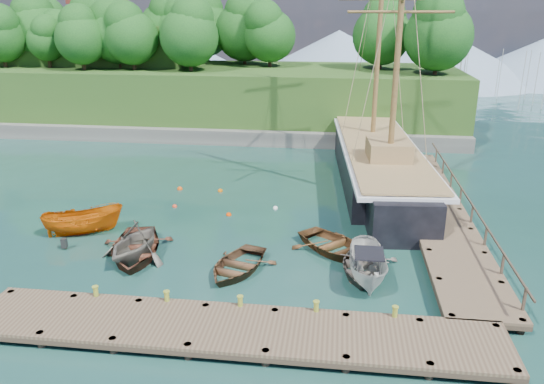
{
  "coord_description": "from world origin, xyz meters",
  "views": [
    {
      "loc": [
        5.57,
        -23.07,
        11.83
      ],
      "look_at": [
        2.02,
        4.6,
        2.0
      ],
      "focal_mm": 35.0,
      "sensor_mm": 36.0,
      "label": 1
    }
  ],
  "objects": [
    {
      "name": "mooring_buoy_1",
      "position": [
        -4.36,
        6.69,
        0.0
      ],
      "size": [
        0.3,
        0.3,
        0.3
      ],
      "primitive_type": "sphere",
      "color": "red",
      "rests_on": "ground"
    },
    {
      "name": "mooring_buoy_3",
      "position": [
        1.9,
        7.19,
        0.0
      ],
      "size": [
        0.31,
        0.31,
        0.31
      ],
      "primitive_type": "sphere",
      "color": "white",
      "rests_on": "ground"
    },
    {
      "name": "dock_east",
      "position": [
        11.5,
        7.0,
        0.43
      ],
      "size": [
        3.2,
        24.0,
        1.1
      ],
      "color": "#4F3C2C",
      "rests_on": "ground"
    },
    {
      "name": "rowboat_4",
      "position": [
        5.63,
        1.54,
        0.0
      ],
      "size": [
        5.47,
        5.52,
        0.94
      ],
      "primitive_type": "imported",
      "rotation": [
        0.0,
        0.0,
        0.76
      ],
      "color": "#563419",
      "rests_on": "ground"
    },
    {
      "name": "mooring_buoy_0",
      "position": [
        -7.59,
        4.23,
        0.0
      ],
      "size": [
        0.36,
        0.36,
        0.36
      ],
      "primitive_type": "sphere",
      "color": "silver",
      "rests_on": "ground"
    },
    {
      "name": "bollard_2",
      "position": [
        2.0,
        -5.1,
        0.0
      ],
      "size": [
        0.26,
        0.26,
        0.45
      ],
      "primitive_type": "cylinder",
      "color": "olive",
      "rests_on": "ground"
    },
    {
      "name": "bollard_3",
      "position": [
        5.0,
        -5.1,
        0.0
      ],
      "size": [
        0.26,
        0.26,
        0.45
      ],
      "primitive_type": "cylinder",
      "color": "olive",
      "rests_on": "ground"
    },
    {
      "name": "dock_near",
      "position": [
        2.0,
        -6.5,
        0.43
      ],
      "size": [
        20.0,
        3.2,
        1.1
      ],
      "color": "#4F3C2C",
      "rests_on": "ground"
    },
    {
      "name": "rowboat_1",
      "position": [
        -4.15,
        -0.45,
        0.0
      ],
      "size": [
        3.96,
        4.4,
        2.05
      ],
      "primitive_type": "imported",
      "rotation": [
        0.0,
        0.0,
        -0.17
      ],
      "color": "#59544A",
      "rests_on": "ground"
    },
    {
      "name": "rowboat_2",
      "position": [
        1.08,
        -1.12,
        0.0
      ],
      "size": [
        4.03,
        4.83,
        0.86
      ],
      "primitive_type": "imported",
      "rotation": [
        0.0,
        0.0,
        -0.29
      ],
      "color": "#523520",
      "rests_on": "ground"
    },
    {
      "name": "bollard_4",
      "position": [
        8.0,
        -5.1,
        0.0
      ],
      "size": [
        0.26,
        0.26,
        0.45
      ],
      "primitive_type": "cylinder",
      "color": "olive",
      "rests_on": "ground"
    },
    {
      "name": "cabin_boat_white",
      "position": [
        7.16,
        -1.37,
        0.0
      ],
      "size": [
        1.84,
        4.48,
        1.71
      ],
      "primitive_type": "imported",
      "rotation": [
        0.0,
        0.0,
        0.04
      ],
      "color": "beige",
      "rests_on": "ground"
    },
    {
      "name": "mooring_buoy_2",
      "position": [
        -0.73,
        5.75,
        0.0
      ],
      "size": [
        0.32,
        0.32,
        0.32
      ],
      "primitive_type": "sphere",
      "color": "#F63D00",
      "rests_on": "ground"
    },
    {
      "name": "mooring_buoy_5",
      "position": [
        -2.18,
        9.92,
        0.0
      ],
      "size": [
        0.34,
        0.34,
        0.34
      ],
      "primitive_type": "sphere",
      "color": "#D15E03",
      "rests_on": "ground"
    },
    {
      "name": "ground",
      "position": [
        0.0,
        0.0,
        0.0
      ],
      "size": [
        160.0,
        160.0,
        0.0
      ],
      "primitive_type": "plane",
      "color": "#15372A",
      "rests_on": "ground"
    },
    {
      "name": "rowboat_0",
      "position": [
        -4.27,
        -0.21,
        0.0
      ],
      "size": [
        4.69,
        5.74,
        1.04
      ],
      "primitive_type": "imported",
      "rotation": [
        0.0,
        0.0,
        0.24
      ],
      "color": "#522B1D",
      "rests_on": "ground"
    },
    {
      "name": "bollard_1",
      "position": [
        -1.0,
        -5.1,
        0.0
      ],
      "size": [
        0.26,
        0.26,
        0.45
      ],
      "primitive_type": "cylinder",
      "color": "olive",
      "rests_on": "ground"
    },
    {
      "name": "rowboat_3",
      "position": [
        7.0,
        -0.43,
        0.0
      ],
      "size": [
        3.6,
        4.72,
        0.91
      ],
      "primitive_type": "imported",
      "rotation": [
        0.0,
        0.0,
        -0.11
      ],
      "color": "#655B52",
      "rests_on": "ground"
    },
    {
      "name": "distant_ridge",
      "position": [
        4.3,
        70.0,
        4.35
      ],
      "size": [
        117.0,
        40.0,
        10.0
      ],
      "color": "#728CA5",
      "rests_on": "ground"
    },
    {
      "name": "motorboat_orange",
      "position": [
        -8.04,
        2.07,
        0.0
      ],
      "size": [
        4.57,
        3.17,
        1.66
      ],
      "primitive_type": "imported",
      "rotation": [
        0.0,
        0.0,
        1.98
      ],
      "color": "#C35607",
      "rests_on": "ground"
    },
    {
      "name": "mooring_buoy_4",
      "position": [
        -5.01,
        9.96,
        0.0
      ],
      "size": [
        0.36,
        0.36,
        0.36
      ],
      "primitive_type": "sphere",
      "color": "#E04A0A",
      "rests_on": "ground"
    },
    {
      "name": "bollard_0",
      "position": [
        -4.0,
        -5.1,
        0.0
      ],
      "size": [
        0.26,
        0.26,
        0.45
      ],
      "primitive_type": "cylinder",
      "color": "olive",
      "rests_on": "ground"
    },
    {
      "name": "schooner",
      "position": [
        8.48,
        13.22,
        1.16
      ],
      "size": [
        6.72,
        28.37,
        20.92
      ],
      "rotation": [
        0.0,
        0.0,
        0.07
      ],
      "color": "black",
      "rests_on": "ground"
    },
    {
      "name": "headland",
      "position": [
        -12.88,
        31.36,
        5.54
      ],
      "size": [
        51.0,
        19.31,
        12.9
      ],
      "color": "#474744",
      "rests_on": "ground"
    }
  ]
}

